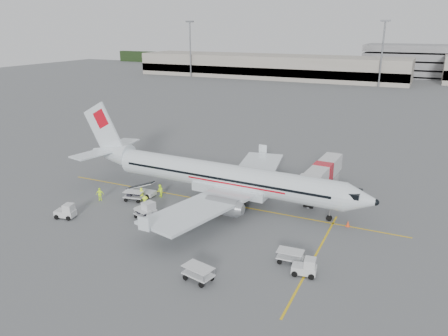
% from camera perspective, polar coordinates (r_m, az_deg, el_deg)
% --- Properties ---
extents(ground, '(360.00, 360.00, 0.00)m').
position_cam_1_polar(ground, '(53.12, -0.92, -4.51)').
color(ground, '#56595B').
extents(stripe_lead, '(44.00, 0.20, 0.01)m').
position_cam_1_polar(stripe_lead, '(53.12, -0.92, -4.50)').
color(stripe_lead, yellow).
rests_on(stripe_lead, ground).
extents(stripe_cross, '(0.20, 20.00, 0.01)m').
position_cam_1_polar(stripe_cross, '(42.09, 11.75, -11.34)').
color(stripe_cross, yellow).
rests_on(stripe_cross, ground).
extents(terminal_west, '(110.00, 22.00, 9.00)m').
position_cam_1_polar(terminal_west, '(185.28, 5.85, 13.09)').
color(terminal_west, gray).
rests_on(terminal_west, ground).
extents(parking_garage, '(62.00, 24.00, 14.00)m').
position_cam_1_polar(parking_garage, '(204.46, 26.79, 12.47)').
color(parking_garage, slate).
rests_on(parking_garage, ground).
extents(treeline, '(300.00, 3.00, 6.00)m').
position_cam_1_polar(treeline, '(220.75, 20.02, 12.53)').
color(treeline, black).
rests_on(treeline, ground).
extents(mast_west, '(3.20, 1.20, 22.00)m').
position_cam_1_polar(mast_west, '(186.37, -4.42, 15.16)').
color(mast_west, slate).
rests_on(mast_west, ground).
extents(mast_center, '(3.20, 1.20, 22.00)m').
position_cam_1_polar(mast_center, '(163.12, 19.92, 13.76)').
color(mast_center, slate).
rests_on(mast_center, ground).
extents(aircraft, '(39.09, 31.13, 10.51)m').
position_cam_1_polar(aircraft, '(51.88, 0.09, 1.10)').
color(aircraft, white).
rests_on(aircraft, ground).
extents(jet_bridge, '(3.53, 15.15, 3.95)m').
position_cam_1_polar(jet_bridge, '(56.74, 12.72, -1.33)').
color(jet_bridge, silver).
rests_on(jet_bridge, ground).
extents(belt_loader, '(4.73, 1.79, 2.56)m').
position_cam_1_polar(belt_loader, '(55.73, -10.73, -2.32)').
color(belt_loader, silver).
rests_on(belt_loader, ground).
extents(tug_fore, '(2.21, 1.43, 1.61)m').
position_cam_1_polar(tug_fore, '(38.90, 10.43, -12.52)').
color(tug_fore, silver).
rests_on(tug_fore, ground).
extents(tug_mid, '(2.70, 2.01, 1.86)m').
position_cam_1_polar(tug_mid, '(49.74, -10.19, -5.27)').
color(tug_mid, silver).
rests_on(tug_mid, ground).
extents(tug_aft, '(2.37, 1.66, 1.67)m').
position_cam_1_polar(tug_aft, '(51.81, -20.05, -5.28)').
color(tug_aft, silver).
rests_on(tug_aft, ground).
extents(cart_loaded_a, '(2.58, 1.80, 1.23)m').
position_cam_1_polar(cart_loaded_a, '(54.52, -11.67, -3.59)').
color(cart_loaded_a, silver).
rests_on(cart_loaded_a, ground).
extents(cart_loaded_b, '(2.40, 1.93, 1.09)m').
position_cam_1_polar(cart_loaded_b, '(49.38, -10.54, -5.96)').
color(cart_loaded_b, silver).
rests_on(cart_loaded_b, ground).
extents(cart_empty_a, '(2.82, 2.04, 1.33)m').
position_cam_1_polar(cart_empty_a, '(37.64, -3.39, -13.59)').
color(cart_empty_a, silver).
rests_on(cart_empty_a, ground).
extents(cart_empty_b, '(2.42, 1.52, 1.23)m').
position_cam_1_polar(cart_empty_b, '(40.53, 8.64, -11.38)').
color(cart_empty_b, silver).
rests_on(cart_empty_b, ground).
extents(cone_nose, '(0.42, 0.42, 0.69)m').
position_cam_1_polar(cone_nose, '(48.71, 15.88, -6.98)').
color(cone_nose, '#FF4B19').
rests_on(cone_nose, ground).
extents(cone_port, '(0.41, 0.41, 0.67)m').
position_cam_1_polar(cone_port, '(65.69, 3.13, 0.27)').
color(cone_port, '#FF4B19').
rests_on(cone_port, ground).
extents(cone_stbd, '(0.36, 0.36, 0.59)m').
position_cam_1_polar(cone_stbd, '(38.34, -2.64, -13.58)').
color(cone_stbd, '#FF4B19').
rests_on(cone_stbd, ground).
extents(crew_a, '(0.72, 0.71, 1.67)m').
position_cam_1_polar(crew_a, '(54.26, -10.70, -3.39)').
color(crew_a, '#D7FF23').
rests_on(crew_a, ground).
extents(crew_b, '(1.02, 0.99, 1.65)m').
position_cam_1_polar(crew_b, '(54.96, -8.35, -2.98)').
color(crew_b, '#D7FF23').
rests_on(crew_b, ground).
extents(crew_c, '(1.19, 1.39, 1.86)m').
position_cam_1_polar(crew_c, '(51.11, -10.23, -4.62)').
color(crew_c, '#D7FF23').
rests_on(crew_c, ground).
extents(crew_d, '(1.04, 0.79, 1.64)m').
position_cam_1_polar(crew_d, '(55.46, -15.90, -3.32)').
color(crew_d, '#D7FF23').
rests_on(crew_d, ground).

